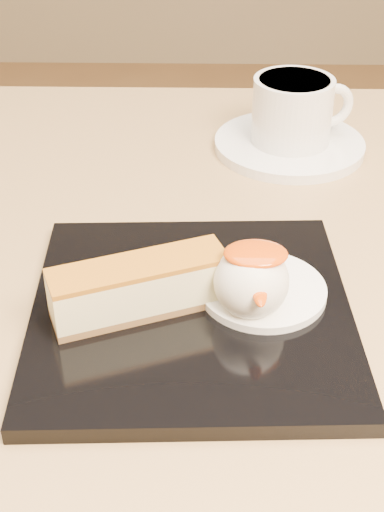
{
  "coord_description": "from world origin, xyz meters",
  "views": [
    {
      "loc": [
        -0.04,
        -0.42,
        1.04
      ],
      "look_at": [
        -0.04,
        -0.01,
        0.76
      ],
      "focal_mm": 50.0,
      "sensor_mm": 36.0,
      "label": 1
    }
  ],
  "objects_px": {
    "ice_cream_scoop": "(251,281)",
    "coffee_cup": "(294,109)",
    "cheesecake": "(139,287)",
    "table": "(244,435)",
    "dessert_plate": "(191,312)",
    "saucer": "(289,145)"
  },
  "relations": [
    {
      "from": "cheesecake",
      "to": "coffee_cup",
      "type": "distance_m",
      "value": 0.3
    },
    {
      "from": "dessert_plate",
      "to": "ice_cream_scoop",
      "type": "xyz_separation_m",
      "value": [
        0.04,
        -0.0,
        0.03
      ]
    },
    {
      "from": "ice_cream_scoop",
      "to": "coffee_cup",
      "type": "bearing_deg",
      "value": 78.69
    },
    {
      "from": "dessert_plate",
      "to": "coffee_cup",
      "type": "distance_m",
      "value": 0.29
    },
    {
      "from": "dessert_plate",
      "to": "cheesecake",
      "type": "relative_size",
      "value": 1.78
    },
    {
      "from": "cheesecake",
      "to": "ice_cream_scoop",
      "type": "distance_m",
      "value": 0.08
    },
    {
      "from": "table",
      "to": "cheesecake",
      "type": "height_order",
      "value": "cheesecake"
    },
    {
      "from": "table",
      "to": "dessert_plate",
      "type": "xyz_separation_m",
      "value": [
        -0.04,
        -0.03,
        0.16
      ]
    },
    {
      "from": "table",
      "to": "dessert_plate",
      "type": "height_order",
      "value": "dessert_plate"
    },
    {
      "from": "cheesecake",
      "to": "coffee_cup",
      "type": "height_order",
      "value": "coffee_cup"
    },
    {
      "from": "dessert_plate",
      "to": "cheesecake",
      "type": "distance_m",
      "value": 0.04
    },
    {
      "from": "table",
      "to": "coffee_cup",
      "type": "distance_m",
      "value": 0.31
    },
    {
      "from": "saucer",
      "to": "coffee_cup",
      "type": "bearing_deg",
      "value": 17.6
    },
    {
      "from": "dessert_plate",
      "to": "cheesecake",
      "type": "xyz_separation_m",
      "value": [
        -0.04,
        -0.0,
        0.03
      ]
    },
    {
      "from": "cheesecake",
      "to": "saucer",
      "type": "bearing_deg",
      "value": 43.54
    },
    {
      "from": "saucer",
      "to": "coffee_cup",
      "type": "height_order",
      "value": "coffee_cup"
    },
    {
      "from": "cheesecake",
      "to": "saucer",
      "type": "relative_size",
      "value": 0.82
    },
    {
      "from": "table",
      "to": "coffee_cup",
      "type": "height_order",
      "value": "coffee_cup"
    },
    {
      "from": "coffee_cup",
      "to": "dessert_plate",
      "type": "bearing_deg",
      "value": -127.01
    },
    {
      "from": "ice_cream_scoop",
      "to": "saucer",
      "type": "bearing_deg",
      "value": 79.05
    },
    {
      "from": "table",
      "to": "saucer",
      "type": "relative_size",
      "value": 5.33
    },
    {
      "from": "ice_cream_scoop",
      "to": "coffee_cup",
      "type": "relative_size",
      "value": 0.49
    }
  ]
}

